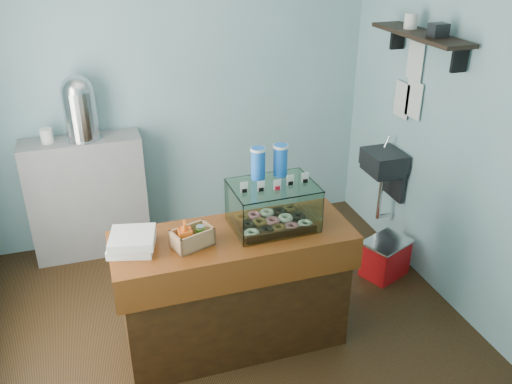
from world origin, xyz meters
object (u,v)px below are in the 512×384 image
object	(u,v)px
display_case	(272,201)
red_cooler	(385,258)
counter	(234,290)
coffee_urn	(79,106)

from	to	relation	value
display_case	red_cooler	world-z (taller)	display_case
counter	red_cooler	size ratio (longest dim) A/B	3.51
counter	display_case	world-z (taller)	display_case
coffee_urn	red_cooler	bearing A→B (deg)	-26.68
display_case	counter	bearing A→B (deg)	-168.19
counter	coffee_urn	world-z (taller)	coffee_urn
display_case	red_cooler	distance (m)	1.51
display_case	coffee_urn	size ratio (longest dim) A/B	1.04
counter	display_case	size ratio (longest dim) A/B	2.82
coffee_urn	counter	bearing A→B (deg)	-61.36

